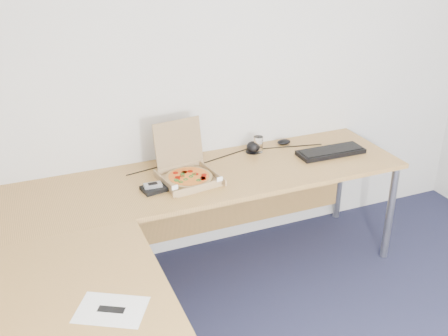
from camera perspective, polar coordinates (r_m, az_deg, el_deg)
name	(u,v)px	position (r m, az deg, el deg)	size (l,w,h in m)	color
desk	(181,223)	(2.84, -4.60, -5.87)	(2.50, 2.20, 0.73)	#B68341
pizza_box	(188,174)	(3.20, -3.92, -0.66)	(0.32, 0.37, 0.32)	#A78456
drinking_glass	(258,144)	(3.58, 3.70, 2.55)	(0.06, 0.06, 0.11)	silver
keyboard	(331,152)	(3.63, 11.41, 1.71)	(0.46, 0.16, 0.03)	black
mouse	(284,142)	(3.73, 6.46, 2.80)	(0.10, 0.06, 0.04)	black
wallet	(154,189)	(3.11, -7.56, -2.23)	(0.14, 0.11, 0.02)	black
phone	(153,185)	(3.10, -7.67, -1.85)	(0.10, 0.05, 0.02)	#B2B5BA
paper_sheet	(111,310)	(2.27, -12.04, -14.68)	(0.28, 0.20, 0.00)	white
dome_speaker	(253,146)	(3.58, 3.13, 2.33)	(0.10, 0.10, 0.08)	black
cable_bundle	(223,157)	(3.51, -0.07, 1.23)	(0.67, 0.04, 0.01)	black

